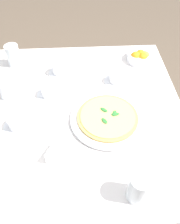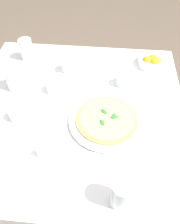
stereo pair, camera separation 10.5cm
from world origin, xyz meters
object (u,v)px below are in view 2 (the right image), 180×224
at_px(pizza_plate, 106,121).
at_px(coffee_cup_left_edge, 18,114).
at_px(water_glass_far_left, 27,51).
at_px(menu_card, 45,146).
at_px(coffee_cup_right_edge, 124,81).
at_px(coffee_cup_far_right, 55,88).
at_px(pizza, 106,119).
at_px(water_glass_center_back, 14,80).
at_px(water_glass_near_right, 122,195).
at_px(coffee_cup_near_left, 69,66).
at_px(citrus_bowl, 152,62).

xyz_separation_m(pizza_plate, coffee_cup_left_edge, (-0.01, 0.40, 0.02)).
height_order(coffee_cup_left_edge, water_glass_far_left, water_glass_far_left).
bearing_deg(menu_card, pizza_plate, -25.70).
bearing_deg(coffee_cup_right_edge, coffee_cup_far_right, 103.65).
distance_m(pizza, coffee_cup_far_right, 0.32).
xyz_separation_m(water_glass_far_left, water_glass_center_back, (-0.26, -0.01, -0.00)).
height_order(pizza, coffee_cup_far_right, coffee_cup_far_right).
bearing_deg(water_glass_far_left, water_glass_near_right, -145.39).
height_order(water_glass_far_left, water_glass_near_right, water_glass_near_right).
relative_size(coffee_cup_far_right, water_glass_near_right, 1.01).
height_order(coffee_cup_near_left, menu_card, coffee_cup_near_left).
distance_m(pizza, water_glass_far_left, 0.65).
relative_size(coffee_cup_near_left, menu_card, 1.61).
relative_size(coffee_cup_left_edge, water_glass_far_left, 1.09).
xyz_separation_m(coffee_cup_left_edge, citrus_bowl, (0.45, -0.63, 0.00)).
relative_size(pizza_plate, coffee_cup_right_edge, 2.56).
relative_size(pizza_plate, water_glass_near_right, 2.60).
distance_m(water_glass_far_left, water_glass_center_back, 0.26).
bearing_deg(pizza_plate, coffee_cup_right_edge, -16.22).
bearing_deg(pizza, menu_card, 125.22).
height_order(water_glass_near_right, menu_card, water_glass_near_right).
bearing_deg(water_glass_center_back, water_glass_far_left, 1.15).
relative_size(coffee_cup_right_edge, coffee_cup_left_edge, 0.99).
xyz_separation_m(pizza_plate, water_glass_near_right, (-0.35, -0.06, 0.04)).
relative_size(coffee_cup_far_right, water_glass_center_back, 1.09).
xyz_separation_m(coffee_cup_left_edge, water_glass_center_back, (0.20, 0.08, 0.03)).
distance_m(pizza_plate, water_glass_center_back, 0.51).
bearing_deg(pizza, coffee_cup_right_edge, -16.20).
height_order(coffee_cup_far_right, menu_card, menu_card).
distance_m(pizza, water_glass_near_right, 0.35).
relative_size(coffee_cup_near_left, coffee_cup_right_edge, 1.00).
relative_size(pizza_plate, water_glass_center_back, 2.80).
xyz_separation_m(pizza_plate, coffee_cup_near_left, (0.35, 0.22, 0.02)).
bearing_deg(water_glass_center_back, citrus_bowl, -70.33).
distance_m(coffee_cup_near_left, coffee_cup_right_edge, 0.31).
bearing_deg(citrus_bowl, water_glass_near_right, 167.84).
height_order(pizza, coffee_cup_right_edge, coffee_cup_right_edge).
relative_size(coffee_cup_left_edge, coffee_cup_far_right, 1.01).
distance_m(pizza_plate, coffee_cup_left_edge, 0.40).
height_order(water_glass_far_left, menu_card, water_glass_far_left).
xyz_separation_m(coffee_cup_far_right, citrus_bowl, (0.26, -0.50, 0.00)).
xyz_separation_m(coffee_cup_right_edge, coffee_cup_far_right, (-0.08, 0.34, -0.00)).
bearing_deg(water_glass_far_left, coffee_cup_right_edge, -108.10).
distance_m(pizza, coffee_cup_right_edge, 0.27).
distance_m(coffee_cup_near_left, coffee_cup_far_right, 0.18).
bearing_deg(water_glass_near_right, coffee_cup_left_edge, 54.13).
height_order(coffee_cup_near_left, citrus_bowl, coffee_cup_near_left).
xyz_separation_m(pizza_plate, water_glass_center_back, (0.18, 0.47, 0.04)).
bearing_deg(water_glass_far_left, citrus_bowl, -90.33).
distance_m(pizza_plate, water_glass_near_right, 0.36).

